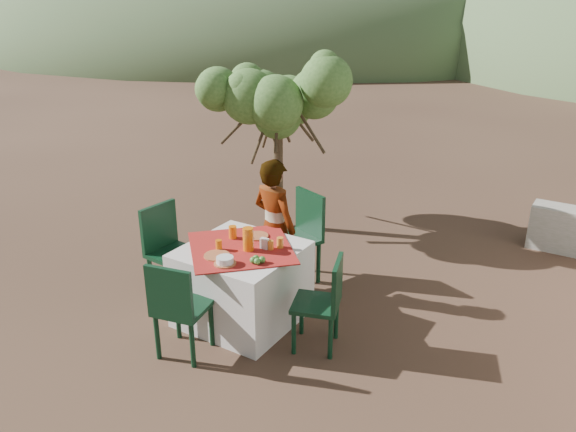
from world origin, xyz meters
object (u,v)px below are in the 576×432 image
object	(u,v)px
chair_far	(301,233)
shrub_tree	(284,108)
table	(242,283)
juice_pitcher	(248,239)
chair_right	(324,300)
person	(274,227)
chair_left	(168,247)
chair_near	(178,306)

from	to	relation	value
chair_far	shrub_tree	bearing A→B (deg)	150.53
table	juice_pitcher	world-z (taller)	juice_pitcher
table	shrub_tree	bearing A→B (deg)	112.44
chair_right	shrub_tree	distance (m)	3.08
person	juice_pitcher	xyz separation A→B (m)	(0.14, -0.66, 0.15)
chair_far	shrub_tree	world-z (taller)	shrub_tree
chair_far	person	world-z (taller)	person
chair_left	chair_right	world-z (taller)	chair_left
table	chair_far	size ratio (longest dim) A/B	1.30
table	chair_far	world-z (taller)	chair_far
table	shrub_tree	distance (m)	2.68
chair_left	chair_right	distance (m)	1.83
chair_right	shrub_tree	world-z (taller)	shrub_tree
chair_near	person	size ratio (longest dim) A/B	0.63
shrub_tree	juice_pitcher	distance (m)	2.54
chair_far	chair_near	size ratio (longest dim) A/B	1.09
shrub_tree	juice_pitcher	xyz separation A→B (m)	(1.01, -2.21, -0.74)
chair_left	shrub_tree	world-z (taller)	shrub_tree
chair_near	juice_pitcher	xyz separation A→B (m)	(0.18, 0.79, 0.36)
chair_near	juice_pitcher	size ratio (longest dim) A/B	4.16
chair_right	person	world-z (taller)	person
table	shrub_tree	world-z (taller)	shrub_tree
chair_near	juice_pitcher	distance (m)	0.88
chair_right	person	size ratio (longest dim) A/B	0.60
table	chair_right	world-z (taller)	chair_right
chair_far	chair_right	xyz separation A→B (m)	(0.84, -1.01, -0.07)
chair_left	chair_right	xyz separation A→B (m)	(1.83, 0.00, -0.06)
chair_right	juice_pitcher	size ratio (longest dim) A/B	3.94
shrub_tree	chair_near	bearing A→B (deg)	-74.57
chair_far	person	size ratio (longest dim) A/B	0.69
chair_left	person	xyz separation A→B (m)	(0.88, 0.65, 0.18)
chair_near	shrub_tree	distance (m)	3.30
chair_near	juice_pitcher	world-z (taller)	juice_pitcher
table	chair_right	xyz separation A→B (m)	(0.90, -0.01, 0.10)
chair_far	person	bearing A→B (deg)	-84.63
chair_far	chair_near	xyz separation A→B (m)	(-0.14, -1.80, -0.05)
chair_near	person	world-z (taller)	person
person	chair_near	bearing A→B (deg)	98.99
chair_left	juice_pitcher	xyz separation A→B (m)	(1.02, -0.00, 0.33)
chair_right	chair_near	bearing A→B (deg)	-69.86
chair_near	chair_left	xyz separation A→B (m)	(-0.85, 0.79, 0.03)
chair_near	shrub_tree	world-z (taller)	shrub_tree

